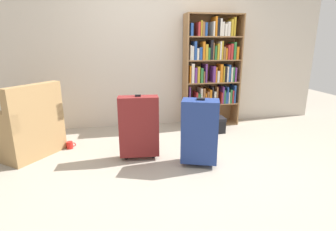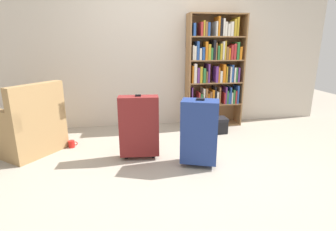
{
  "view_description": "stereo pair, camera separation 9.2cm",
  "coord_description": "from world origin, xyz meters",
  "px_view_note": "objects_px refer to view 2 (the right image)",
  "views": [
    {
      "loc": [
        -0.71,
        -2.63,
        1.38
      ],
      "look_at": [
        -0.16,
        0.25,
        0.55
      ],
      "focal_mm": 28.13,
      "sensor_mm": 36.0,
      "label": 1
    },
    {
      "loc": [
        -0.62,
        -2.64,
        1.38
      ],
      "look_at": [
        -0.16,
        0.25,
        0.55
      ],
      "focal_mm": 28.13,
      "sensor_mm": 36.0,
      "label": 2
    }
  ],
  "objects_px": {
    "armchair": "(28,128)",
    "suitcase_dark_red": "(139,126)",
    "storage_box": "(212,125)",
    "bookshelf": "(215,67)",
    "mug": "(72,144)",
    "suitcase_navy_blue": "(199,131)"
  },
  "relations": [
    {
      "from": "suitcase_navy_blue",
      "to": "mug",
      "type": "bearing_deg",
      "value": 153.44
    },
    {
      "from": "suitcase_dark_red",
      "to": "mug",
      "type": "bearing_deg",
      "value": 151.73
    },
    {
      "from": "mug",
      "to": "armchair",
      "type": "bearing_deg",
      "value": -173.92
    },
    {
      "from": "armchair",
      "to": "suitcase_dark_red",
      "type": "distance_m",
      "value": 1.45
    },
    {
      "from": "armchair",
      "to": "suitcase_navy_blue",
      "type": "relative_size",
      "value": 1.25
    },
    {
      "from": "armchair",
      "to": "mug",
      "type": "height_order",
      "value": "armchair"
    },
    {
      "from": "bookshelf",
      "to": "armchair",
      "type": "relative_size",
      "value": 1.83
    },
    {
      "from": "storage_box",
      "to": "suitcase_dark_red",
      "type": "relative_size",
      "value": 0.58
    },
    {
      "from": "armchair",
      "to": "suitcase_dark_red",
      "type": "relative_size",
      "value": 1.25
    },
    {
      "from": "mug",
      "to": "bookshelf",
      "type": "bearing_deg",
      "value": 17.7
    },
    {
      "from": "bookshelf",
      "to": "storage_box",
      "type": "height_order",
      "value": "bookshelf"
    },
    {
      "from": "bookshelf",
      "to": "mug",
      "type": "height_order",
      "value": "bookshelf"
    },
    {
      "from": "suitcase_navy_blue",
      "to": "bookshelf",
      "type": "bearing_deg",
      "value": 66.04
    },
    {
      "from": "armchair",
      "to": "suitcase_navy_blue",
      "type": "height_order",
      "value": "armchair"
    },
    {
      "from": "suitcase_navy_blue",
      "to": "suitcase_dark_red",
      "type": "xyz_separation_m",
      "value": [
        -0.66,
        0.29,
        0.0
      ]
    },
    {
      "from": "armchair",
      "to": "storage_box",
      "type": "xyz_separation_m",
      "value": [
        2.55,
        0.33,
        -0.19
      ]
    },
    {
      "from": "storage_box",
      "to": "suitcase_navy_blue",
      "type": "bearing_deg",
      "value": -115.77
    },
    {
      "from": "mug",
      "to": "suitcase_navy_blue",
      "type": "distance_m",
      "value": 1.76
    },
    {
      "from": "bookshelf",
      "to": "suitcase_dark_red",
      "type": "xyz_separation_m",
      "value": [
        -1.31,
        -1.18,
        -0.56
      ]
    },
    {
      "from": "bookshelf",
      "to": "mug",
      "type": "relative_size",
      "value": 14.96
    },
    {
      "from": "bookshelf",
      "to": "storage_box",
      "type": "relative_size",
      "value": 3.94
    },
    {
      "from": "storage_box",
      "to": "armchair",
      "type": "bearing_deg",
      "value": -172.69
    }
  ]
}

